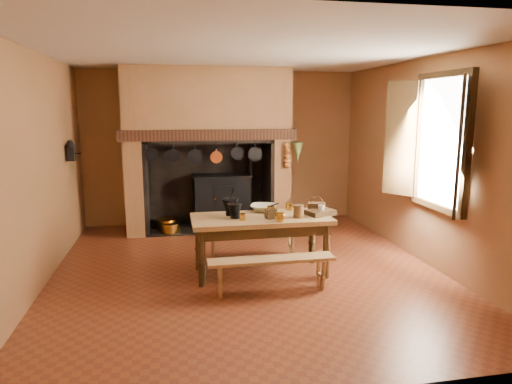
# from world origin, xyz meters

# --- Properties ---
(floor) EXTENTS (5.50, 5.50, 0.00)m
(floor) POSITION_xyz_m (0.00, 0.00, 0.00)
(floor) COLOR brown
(floor) RESTS_ON ground
(ceiling) EXTENTS (5.50, 5.50, 0.00)m
(ceiling) POSITION_xyz_m (0.00, 0.00, 2.80)
(ceiling) COLOR silver
(ceiling) RESTS_ON back_wall
(back_wall) EXTENTS (5.00, 0.02, 2.80)m
(back_wall) POSITION_xyz_m (0.00, 2.75, 1.40)
(back_wall) COLOR #975D3C
(back_wall) RESTS_ON floor
(wall_left) EXTENTS (0.02, 5.50, 2.80)m
(wall_left) POSITION_xyz_m (-2.50, 0.00, 1.40)
(wall_left) COLOR #975D3C
(wall_left) RESTS_ON floor
(wall_right) EXTENTS (0.02, 5.50, 2.80)m
(wall_right) POSITION_xyz_m (2.50, 0.00, 1.40)
(wall_right) COLOR #975D3C
(wall_right) RESTS_ON floor
(wall_front) EXTENTS (5.00, 0.02, 2.80)m
(wall_front) POSITION_xyz_m (0.00, -2.75, 1.40)
(wall_front) COLOR #975D3C
(wall_front) RESTS_ON floor
(chimney_breast) EXTENTS (2.95, 0.96, 2.80)m
(chimney_breast) POSITION_xyz_m (-0.30, 2.31, 1.81)
(chimney_breast) COLOR #975D3C
(chimney_breast) RESTS_ON floor
(iron_range) EXTENTS (1.12, 0.55, 1.60)m
(iron_range) POSITION_xyz_m (-0.04, 2.45, 0.48)
(iron_range) COLOR black
(iron_range) RESTS_ON floor
(hearth_pans) EXTENTS (0.51, 0.62, 0.20)m
(hearth_pans) POSITION_xyz_m (-1.05, 2.22, 0.09)
(hearth_pans) COLOR #BA862B
(hearth_pans) RESTS_ON floor
(hanging_pans) EXTENTS (1.92, 0.29, 0.27)m
(hanging_pans) POSITION_xyz_m (-0.34, 1.81, 1.36)
(hanging_pans) COLOR black
(hanging_pans) RESTS_ON chimney_breast
(onion_string) EXTENTS (0.12, 0.10, 0.46)m
(onion_string) POSITION_xyz_m (1.00, 1.79, 1.33)
(onion_string) COLOR #B16920
(onion_string) RESTS_ON chimney_breast
(herb_bunch) EXTENTS (0.20, 0.20, 0.35)m
(herb_bunch) POSITION_xyz_m (1.18, 1.79, 1.38)
(herb_bunch) COLOR #5F6C33
(herb_bunch) RESTS_ON chimney_breast
(window) EXTENTS (0.39, 1.75, 1.76)m
(window) POSITION_xyz_m (2.35, -0.40, 1.70)
(window) COLOR white
(window) RESTS_ON wall_right
(wall_coffee_mill) EXTENTS (0.23, 0.16, 0.31)m
(wall_coffee_mill) POSITION_xyz_m (-2.42, 1.55, 1.52)
(wall_coffee_mill) COLOR black
(wall_coffee_mill) RESTS_ON wall_left
(work_table) EXTENTS (1.76, 0.78, 0.76)m
(work_table) POSITION_xyz_m (0.16, -0.14, 0.64)
(work_table) COLOR tan
(work_table) RESTS_ON floor
(bench_front) EXTENTS (1.48, 0.26, 0.42)m
(bench_front) POSITION_xyz_m (0.16, -0.77, 0.31)
(bench_front) COLOR tan
(bench_front) RESTS_ON floor
(bench_back) EXTENTS (1.40, 0.25, 0.39)m
(bench_back) POSITION_xyz_m (0.16, 0.48, 0.30)
(bench_back) COLOR tan
(bench_back) RESTS_ON floor
(mortar_large) EXTENTS (0.21, 0.21, 0.36)m
(mortar_large) POSITION_xyz_m (-0.21, 0.01, 0.88)
(mortar_large) COLOR black
(mortar_large) RESTS_ON work_table
(mortar_small) EXTENTS (0.19, 0.19, 0.33)m
(mortar_small) POSITION_xyz_m (-0.18, -0.17, 0.87)
(mortar_small) COLOR black
(mortar_small) RESTS_ON work_table
(coffee_grinder) EXTENTS (0.18, 0.14, 0.19)m
(coffee_grinder) POSITION_xyz_m (0.27, -0.25, 0.84)
(coffee_grinder) COLOR #31220F
(coffee_grinder) RESTS_ON work_table
(brass_mug_a) EXTENTS (0.10, 0.10, 0.09)m
(brass_mug_a) POSITION_xyz_m (-0.10, -0.28, 0.81)
(brass_mug_a) COLOR #BA862B
(brass_mug_a) RESTS_ON work_table
(brass_mug_b) EXTENTS (0.10, 0.10, 0.10)m
(brass_mug_b) POSITION_xyz_m (0.62, 0.17, 0.81)
(brass_mug_b) COLOR #BA862B
(brass_mug_b) RESTS_ON work_table
(mixing_bowl) EXTENTS (0.45, 0.45, 0.09)m
(mixing_bowl) POSITION_xyz_m (0.26, 0.16, 0.81)
(mixing_bowl) COLOR beige
(mixing_bowl) RESTS_ON work_table
(stoneware_crock) EXTENTS (0.17, 0.17, 0.16)m
(stoneware_crock) POSITION_xyz_m (0.62, -0.28, 0.85)
(stoneware_crock) COLOR #4F371D
(stoneware_crock) RESTS_ON work_table
(glass_jar) EXTENTS (0.08, 0.08, 0.13)m
(glass_jar) POSITION_xyz_m (0.94, -0.21, 0.83)
(glass_jar) COLOR beige
(glass_jar) RESTS_ON work_table
(wicker_basket) EXTENTS (0.26, 0.23, 0.21)m
(wicker_basket) POSITION_xyz_m (0.94, -0.02, 0.83)
(wicker_basket) COLOR #432814
(wicker_basket) RESTS_ON work_table
(wooden_tray) EXTENTS (0.42, 0.35, 0.06)m
(wooden_tray) POSITION_xyz_m (0.94, -0.18, 0.79)
(wooden_tray) COLOR #31220F
(wooden_tray) RESTS_ON work_table
(brass_cup) EXTENTS (0.17, 0.17, 0.11)m
(brass_cup) POSITION_xyz_m (0.34, -0.44, 0.82)
(brass_cup) COLOR #BA862B
(brass_cup) RESTS_ON work_table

